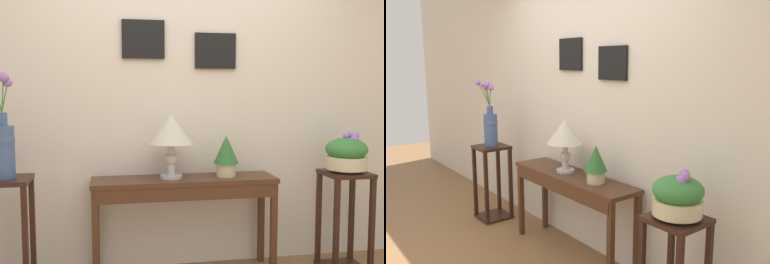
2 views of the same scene
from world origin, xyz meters
TOP-DOWN VIEW (x-y plane):
  - back_wall_with_art at (0.00, 1.47)m, footprint 9.00×0.13m
  - console_table at (0.02, 1.18)m, footprint 1.37×0.35m
  - table_lamp at (-0.08, 1.20)m, footprint 0.32×0.32m
  - potted_plant_on_console at (0.34, 1.20)m, footprint 0.19×0.19m
  - pedestal_stand_left at (-1.21, 1.04)m, footprint 0.33×0.33m
  - flower_vase_tall_left at (-1.21, 1.04)m, footprint 0.17×0.19m
  - planter_bowl_wide_right at (1.25, 1.07)m, footprint 0.31×0.31m

SIDE VIEW (x-z plane):
  - pedestal_stand_left at x=-1.21m, z-range 0.00..0.82m
  - console_table at x=0.02m, z-range 0.26..1.01m
  - planter_bowl_wide_right at x=1.25m, z-range 0.76..1.06m
  - potted_plant_on_console at x=0.34m, z-range 0.76..1.07m
  - flower_vase_tall_left at x=-1.21m, z-range 0.71..1.41m
  - table_lamp at x=-0.08m, z-range 0.85..1.32m
  - back_wall_with_art at x=0.00m, z-range 0.00..2.80m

